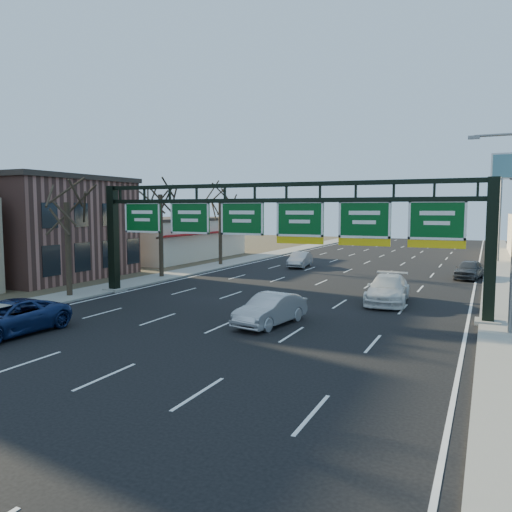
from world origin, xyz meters
The scene contains 19 objects.
ground centered at (0.00, 0.00, 0.00)m, with size 160.00×160.00×0.00m, color black.
sidewalk_left centered at (-12.80, 20.00, 0.06)m, with size 3.00×120.00×0.12m, color gray.
sidewalk_right centered at (12.80, 20.00, 0.06)m, with size 3.00×120.00×0.12m, color gray.
dirt_strip_left centered at (-25.00, 20.00, 0.03)m, with size 21.00×120.00×0.06m, color #473D2B.
lane_markings centered at (0.00, 20.00, 0.01)m, with size 21.60×120.00×0.01m, color white.
sign_gantry centered at (0.16, 8.00, 4.63)m, with size 24.60×1.20×7.20m.
brick_block centered at (-21.50, 11.00, 4.16)m, with size 10.40×12.40×8.30m.
cream_strip centered at (-21.48, 29.00, 2.36)m, with size 10.90×18.40×4.70m.
tree_gantry centered at (-12.80, 5.00, 7.11)m, with size 3.60×3.60×8.48m.
tree_mid centered at (-12.80, 15.00, 7.85)m, with size 3.60×3.60×9.24m.
tree_far centered at (-12.80, 25.00, 7.48)m, with size 3.60×3.60×8.86m.
streetlight_near centered at (12.47, 6.00, 5.08)m, with size 2.15×0.22×9.00m.
streetlight_far centered at (12.47, 40.00, 5.08)m, with size 2.15×0.22×9.00m.
traffic_signal_mast centered at (5.69, 55.00, 5.50)m, with size 10.16×0.54×7.00m.
car_blue_suv centered at (-7.86, -3.49, 0.77)m, with size 2.57×5.57×1.55m, color navy.
car_silver_sedan centered at (2.04, 3.33, 0.76)m, with size 1.60×4.59×1.51m, color #ABACB0.
car_white_wagon centered at (6.18, 11.62, 0.83)m, with size 2.32×5.70×1.65m, color white.
car_grey_far centered at (10.25, 24.95, 0.76)m, with size 1.80×4.48×1.53m, color #3C3D40.
car_silver_distant centered at (-4.99, 26.85, 0.73)m, with size 1.55×4.45×1.47m, color #9F9FA3.
Camera 1 is at (11.55, -18.71, 5.65)m, focal length 35.00 mm.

